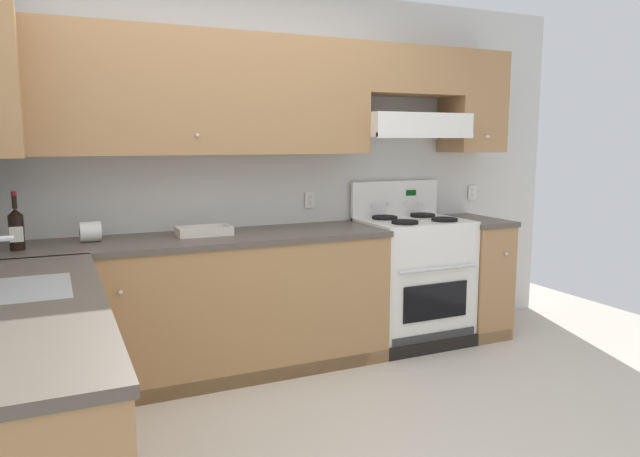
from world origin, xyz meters
The scene contains 7 objects.
wall_back centered at (0.39, 1.53, 1.48)m, with size 4.68×0.57×2.55m.
counter_back_run centered at (-0.03, 1.24, 0.45)m, with size 3.60×0.65×0.91m.
counter_left_run centered at (-1.24, 0.00, 0.46)m, with size 0.63×1.91×1.13m.
stove centered at (1.33, 1.25, 0.48)m, with size 0.76×0.62×1.20m.
wine_bottle centered at (-1.29, 1.21, 1.03)m, with size 0.08×0.08×0.32m.
bowl centered at (-0.23, 1.30, 0.93)m, with size 0.34×0.21×0.06m.
paper_towel_roll centered at (-0.90, 1.33, 0.97)m, with size 0.12×0.12×0.12m.
Camera 1 is at (-1.10, -2.40, 1.50)m, focal length 33.20 mm.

